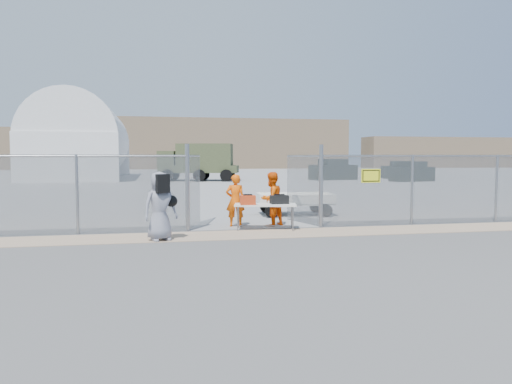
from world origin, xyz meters
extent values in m
plane|color=#494747|center=(0.00, 0.00, 0.00)|extent=(160.00, 160.00, 0.00)
cube|color=gray|center=(0.00, 42.00, 0.01)|extent=(160.00, 80.00, 0.01)
cube|color=tan|center=(0.00, 1.00, 0.01)|extent=(44.00, 1.60, 0.01)
cube|color=#DF4319|center=(-0.30, 1.72, 0.89)|extent=(0.44, 0.31, 0.27)
cube|color=black|center=(0.66, 1.80, 0.88)|extent=(0.52, 0.31, 0.25)
imported|color=#FB5B07|center=(-0.51, 2.65, 0.80)|extent=(0.62, 0.44, 1.60)
imported|color=#FB5B07|center=(0.60, 2.54, 0.83)|extent=(1.03, 0.97, 1.67)
imported|color=gray|center=(-2.79, 0.51, 0.88)|extent=(1.00, 0.82, 1.76)
camera|label=1|loc=(-2.93, -12.30, 2.13)|focal=35.00mm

